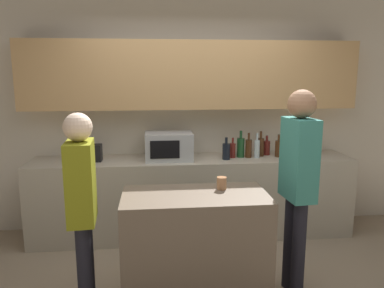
% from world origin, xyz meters
% --- Properties ---
extents(back_wall, '(6.40, 0.40, 2.70)m').
position_xyz_m(back_wall, '(0.00, 1.66, 1.54)').
color(back_wall, beige).
rests_on(back_wall, ground_plane).
extents(back_counter, '(3.60, 0.62, 0.90)m').
position_xyz_m(back_counter, '(0.00, 1.39, 0.45)').
color(back_counter, '#B7AD99').
rests_on(back_counter, ground_plane).
extents(kitchen_island, '(1.14, 0.58, 0.92)m').
position_xyz_m(kitchen_island, '(-0.12, 0.06, 0.46)').
color(kitchen_island, brown).
rests_on(kitchen_island, ground_plane).
extents(microwave, '(0.52, 0.39, 0.30)m').
position_xyz_m(microwave, '(-0.27, 1.38, 1.05)').
color(microwave, '#B7BABC').
rests_on(microwave, back_counter).
extents(toaster, '(0.26, 0.16, 0.18)m').
position_xyz_m(toaster, '(-1.14, 1.38, 0.99)').
color(toaster, black).
rests_on(toaster, back_counter).
extents(potted_plant, '(0.14, 0.14, 0.40)m').
position_xyz_m(potted_plant, '(1.37, 1.38, 1.10)').
color(potted_plant, '#333D4C').
rests_on(potted_plant, back_counter).
extents(bottle_0, '(0.08, 0.08, 0.25)m').
position_xyz_m(bottle_0, '(0.36, 1.30, 1.00)').
color(bottle_0, black).
rests_on(bottle_0, back_counter).
extents(bottle_1, '(0.07, 0.07, 0.23)m').
position_xyz_m(bottle_1, '(0.45, 1.38, 0.99)').
color(bottle_1, maroon).
rests_on(bottle_1, back_counter).
extents(bottle_2, '(0.09, 0.09, 0.31)m').
position_xyz_m(bottle_2, '(0.55, 1.40, 1.02)').
color(bottle_2, '#194723').
rests_on(bottle_2, back_counter).
extents(bottle_3, '(0.07, 0.07, 0.28)m').
position_xyz_m(bottle_3, '(0.63, 1.37, 1.01)').
color(bottle_3, '#472814').
rests_on(bottle_3, back_counter).
extents(bottle_4, '(0.06, 0.06, 0.28)m').
position_xyz_m(bottle_4, '(0.73, 1.35, 1.01)').
color(bottle_4, silver).
rests_on(bottle_4, back_counter).
extents(bottle_5, '(0.08, 0.08, 0.29)m').
position_xyz_m(bottle_5, '(0.79, 1.43, 1.01)').
color(bottle_5, '#472814').
rests_on(bottle_5, back_counter).
extents(bottle_6, '(0.08, 0.08, 0.23)m').
position_xyz_m(bottle_6, '(0.88, 1.50, 0.99)').
color(bottle_6, maroon).
rests_on(bottle_6, back_counter).
extents(bottle_7, '(0.08, 0.08, 0.26)m').
position_xyz_m(bottle_7, '(0.99, 1.38, 1.00)').
color(bottle_7, '#472814').
rests_on(bottle_7, back_counter).
extents(cup_0, '(0.08, 0.08, 0.10)m').
position_xyz_m(cup_0, '(0.10, 0.16, 0.97)').
color(cup_0, '#B0774F').
rests_on(cup_0, kitchen_island).
extents(person_left, '(0.21, 0.35, 1.58)m').
position_xyz_m(person_left, '(-0.97, -0.01, 0.93)').
color(person_left, black).
rests_on(person_left, ground_plane).
extents(person_center, '(0.23, 0.35, 1.72)m').
position_xyz_m(person_center, '(0.73, 0.13, 1.03)').
color(person_center, black).
rests_on(person_center, ground_plane).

